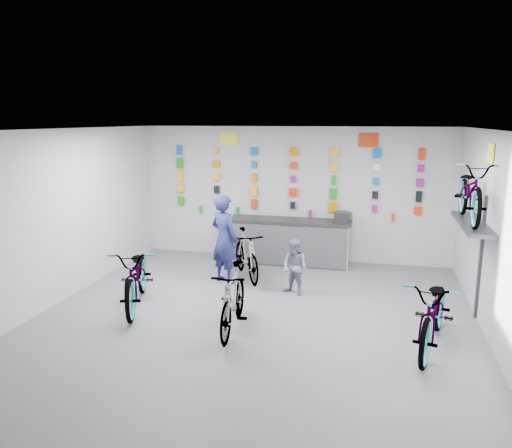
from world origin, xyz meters
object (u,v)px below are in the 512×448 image
(counter, at_px, (289,242))
(customer, at_px, (295,267))
(bike_left, at_px, (137,276))
(bike_service, at_px, (246,254))
(bike_center, at_px, (233,299))
(bike_right, at_px, (435,312))
(clerk, at_px, (224,239))

(counter, height_order, customer, customer)
(bike_left, distance_m, bike_service, 2.40)
(counter, height_order, bike_left, bike_left)
(counter, bearing_deg, bike_center, -92.95)
(bike_right, relative_size, clerk, 1.16)
(customer, bearing_deg, bike_right, -9.16)
(bike_left, height_order, clerk, clerk)
(customer, bearing_deg, bike_left, -125.71)
(bike_left, bearing_deg, clerk, 37.89)
(clerk, bearing_deg, bike_center, 137.78)
(bike_service, xyz_separation_m, customer, (1.10, -0.71, 0.02))
(counter, xyz_separation_m, customer, (0.44, -1.96, 0.03))
(bike_right, height_order, clerk, clerk)
(bike_center, distance_m, customer, 1.92)
(counter, xyz_separation_m, bike_center, (-0.19, -3.77, 0.02))
(bike_left, bearing_deg, counter, 37.98)
(counter, relative_size, bike_right, 1.34)
(bike_service, height_order, clerk, clerk)
(counter, distance_m, bike_left, 3.80)
(bike_left, xyz_separation_m, bike_right, (4.76, -0.48, -0.01))
(bike_center, bearing_deg, bike_left, 157.98)
(counter, distance_m, bike_center, 3.78)
(counter, distance_m, bike_right, 4.55)
(bike_right, distance_m, bike_service, 4.13)
(customer, bearing_deg, bike_center, -81.17)
(clerk, bearing_deg, counter, -95.43)
(bike_left, height_order, bike_service, bike_left)
(clerk, bearing_deg, bike_right, 177.81)
(bike_right, bearing_deg, bike_left, -172.67)
(bike_right, bearing_deg, counter, 139.37)
(counter, relative_size, customer, 2.61)
(bike_center, xyz_separation_m, bike_right, (2.88, 0.10, 0.02))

